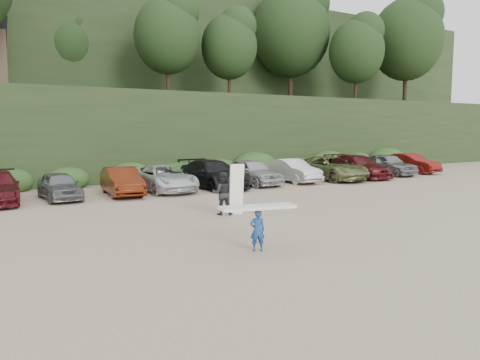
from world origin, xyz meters
TOP-DOWN VIEW (x-y plane):
  - ground at (0.00, 0.00)m, footprint 120.00×120.00m
  - hillside_backdrop at (-0.26, 35.93)m, footprint 90.00×41.50m
  - parked_cars at (1.21, 10.12)m, footprint 39.79×6.14m
  - child_surfer at (-3.86, -3.09)m, footprint 2.29×1.05m
  - adult_surfer at (-1.94, 2.35)m, footprint 1.34×1.00m

SIDE VIEW (x-z plane):
  - ground at x=0.00m, z-range 0.00..0.00m
  - parked_cars at x=1.21m, z-range -0.04..1.59m
  - adult_surfer at x=-1.94m, z-range -0.14..1.94m
  - child_surfer at x=-3.86m, z-range 0.24..1.57m
  - hillside_backdrop at x=-0.26m, z-range -2.78..25.22m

